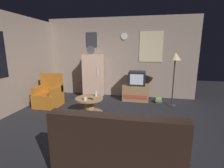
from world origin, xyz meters
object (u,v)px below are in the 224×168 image
Objects in this scene: remote_control at (91,99)px; fridge at (93,76)px; couch at (118,150)px; book_stack at (159,100)px; coffee_table at (89,106)px; wine_glass at (96,94)px; mug_ceramic_white at (85,98)px; tv_stand at (136,92)px; mug_ceramic_tan at (85,98)px; crt_tv at (137,78)px; armchair at (49,95)px; standing_lamp at (175,60)px.

fridge is at bearing 131.75° from remote_control.
fridge is 3.73m from couch.
coffee_table is at bearing -144.79° from book_stack.
coffee_table is 0.37m from wine_glass.
wine_glass is 2.11m from book_stack.
mug_ceramic_white is at bearing -103.75° from remote_control.
remote_control is at bearing -124.09° from tv_stand.
book_stack is at bearing -11.07° from tv_stand.
mug_ceramic_tan is 2.05m from couch.
wine_glass is 0.75× the size of book_stack.
fridge is 1.80m from mug_ceramic_white.
crt_tv is (1.51, -0.09, -0.01)m from fridge.
couch is (1.10, -1.67, -0.18)m from mug_ceramic_white.
fridge is 1.56m from tv_stand.
crt_tv is at bearing 168.53° from book_stack.
crt_tv is at bearing 51.82° from wine_glass.
coffee_table is (-1.15, -1.45, -0.52)m from crt_tv.
wine_glass reaches higher than book_stack.
wine_glass is (-0.98, -1.29, 0.26)m from tv_stand.
armchair is (-1.35, 0.57, -0.15)m from mug_ceramic_tan.
armchair is at bearing -132.37° from fridge.
crt_tv is 3.60× the size of wine_glass.
couch reaches higher than book_stack.
coffee_table is at bearing 75.51° from mug_ceramic_tan.
coffee_table is at bearing -76.78° from fridge.
tv_stand is at bearing 52.71° from wine_glass.
remote_control is at bearing 119.04° from couch.
coffee_table is 0.75× the size of armchair.
tv_stand is at bearing 54.48° from mug_ceramic_tan.
crt_tv reaches higher than armchair.
couch reaches higher than remote_control.
armchair is 4.80× the size of book_stack.
couch is (1.43, -3.42, -0.44)m from fridge.
crt_tv is 1.29m from standing_lamp.
remote_control is (0.43, -1.63, -0.30)m from fridge.
wine_glass reaches higher than mug_ceramic_tan.
tv_stand is at bearing 22.71° from armchair.
mug_ceramic_tan is at bearing -142.10° from book_stack.
fridge is at bearing 176.74° from tv_stand.
tv_stand is 2.73m from armchair.
couch is at bearing -34.10° from remote_control.
wine_glass reaches higher than mug_ceramic_white.
crt_tv is 3.36m from couch.
tv_stand is 3.33m from couch.
mug_ceramic_white is 0.04m from mug_ceramic_tan.
book_stack is at bearing 37.90° from mug_ceramic_tan.
armchair is (-1.47, 0.49, -0.12)m from remote_control.
standing_lamp is 7.95× the size of book_stack.
standing_lamp is at bearing -16.99° from tv_stand.
armchair is at bearing 137.18° from couch.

